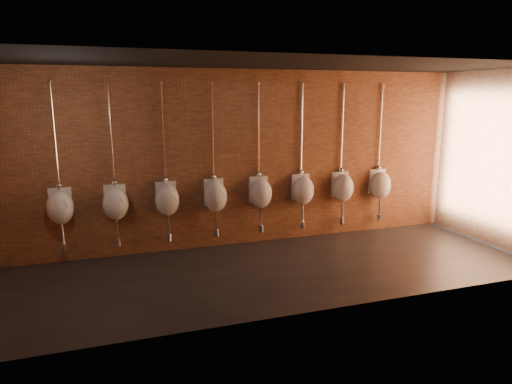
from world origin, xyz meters
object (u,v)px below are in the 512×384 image
urinal_2 (167,199)px  urinal_7 (380,185)px  urinal_6 (343,187)px  urinal_1 (116,203)px  urinal_3 (215,196)px  urinal_4 (261,193)px  urinal_0 (60,207)px  urinal_5 (303,190)px

urinal_2 → urinal_7: 4.28m
urinal_6 → urinal_1: bearing=180.0°
urinal_2 → urinal_7: same height
urinal_3 → urinal_7: same height
urinal_4 → urinal_7: 2.57m
urinal_0 → urinal_7: same height
urinal_1 → urinal_3: size_ratio=1.00×
urinal_5 → urinal_6: 0.86m
urinal_4 → urinal_7: bearing=0.0°
urinal_3 → urinal_6: same height
urinal_0 → urinal_2: bearing=0.0°
urinal_1 → urinal_6: bearing=0.0°
urinal_2 → urinal_5: size_ratio=1.00×
urinal_3 → urinal_6: (2.57, 0.00, 0.00)m
urinal_7 → urinal_1: bearing=180.0°
urinal_2 → urinal_4: same height
urinal_4 → urinal_5: bearing=0.0°
urinal_2 → urinal_5: 2.57m
urinal_6 → urinal_7: same height
urinal_3 → urinal_7: size_ratio=1.00×
urinal_1 → urinal_7: bearing=0.0°
urinal_4 → urinal_3: bearing=180.0°
urinal_7 → urinal_4: bearing=180.0°
urinal_5 → urinal_2: bearing=180.0°
urinal_3 → urinal_7: (3.42, 0.00, 0.00)m
urinal_1 → urinal_5: (3.42, 0.00, 0.00)m
urinal_4 → urinal_5: size_ratio=1.00×
urinal_2 → urinal_6: size_ratio=1.00×
urinal_4 → urinal_7: same height
urinal_3 → urinal_5: bearing=0.0°
urinal_2 → urinal_6: bearing=0.0°
urinal_3 → urinal_4: (0.86, 0.00, 0.00)m
urinal_1 → urinal_3: 1.71m
urinal_2 → urinal_0: bearing=180.0°
urinal_2 → urinal_7: size_ratio=1.00×
urinal_2 → urinal_7: (4.28, 0.00, 0.00)m
urinal_4 → urinal_5: (0.86, 0.00, 0.00)m
urinal_0 → urinal_6: bearing=0.0°
urinal_2 → urinal_4: (1.71, 0.00, 0.00)m
urinal_0 → urinal_6: (5.13, 0.00, 0.00)m
urinal_0 → urinal_5: (4.28, 0.00, 0.00)m
urinal_0 → urinal_4: bearing=0.0°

